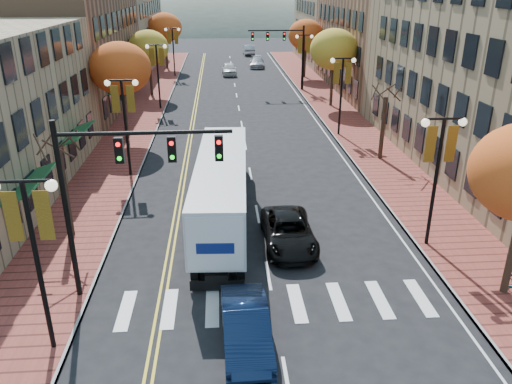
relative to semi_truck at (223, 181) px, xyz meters
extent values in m
plane|color=black|center=(1.78, -9.60, -2.08)|extent=(200.00, 200.00, 0.00)
cube|color=brown|center=(-7.22, 22.90, -2.00)|extent=(4.00, 85.00, 0.15)
cube|color=brown|center=(10.78, 22.90, -2.00)|extent=(4.00, 85.00, 0.15)
cube|color=brown|center=(-15.22, 26.40, 3.42)|extent=(12.00, 24.00, 11.00)
cube|color=#9E8966|center=(-15.22, 51.40, 2.67)|extent=(12.00, 26.00, 9.50)
cube|color=brown|center=(20.28, 32.40, 2.92)|extent=(15.00, 24.00, 10.00)
cube|color=#9E8966|center=(20.28, 54.40, 3.42)|extent=(15.00, 20.00, 11.00)
cylinder|color=#382619|center=(-7.22, -1.60, 0.17)|extent=(0.28, 0.28, 4.20)
cylinder|color=#382619|center=(-7.22, 14.40, 0.52)|extent=(0.28, 0.28, 4.90)
ellipsoid|color=#ED5A1B|center=(-7.22, 14.40, 3.38)|extent=(4.48, 4.48, 3.81)
cylinder|color=#382619|center=(-7.22, 30.40, 0.35)|extent=(0.28, 0.28, 4.55)
ellipsoid|color=gold|center=(-7.22, 30.40, 2.99)|extent=(4.16, 4.16, 3.54)
cylinder|color=#382619|center=(-7.22, 48.40, 0.59)|extent=(0.28, 0.28, 5.04)
ellipsoid|color=#ED5A1B|center=(-7.22, 48.40, 3.54)|extent=(4.61, 4.61, 3.92)
cylinder|color=#382619|center=(10.78, 8.40, 0.17)|extent=(0.28, 0.28, 4.20)
cylinder|color=#382619|center=(10.78, 24.40, 0.52)|extent=(0.28, 0.28, 4.90)
ellipsoid|color=gold|center=(10.78, 24.40, 3.38)|extent=(4.48, 4.48, 3.81)
cylinder|color=#382619|center=(10.78, 40.40, 0.45)|extent=(0.28, 0.28, 4.76)
ellipsoid|color=#ED5A1B|center=(10.78, 40.40, 3.23)|extent=(4.35, 4.35, 3.70)
cylinder|color=black|center=(-5.72, -9.60, 0.92)|extent=(0.16, 0.16, 6.00)
cylinder|color=black|center=(-5.72, -9.60, 3.92)|extent=(1.60, 0.10, 0.10)
sphere|color=#FFF2CC|center=(-4.92, -9.60, 3.77)|extent=(0.36, 0.36, 0.36)
cube|color=gold|center=(-6.17, -9.60, 2.82)|extent=(0.45, 0.03, 1.60)
cube|color=gold|center=(-5.27, -9.60, 2.82)|extent=(0.45, 0.03, 1.60)
cylinder|color=black|center=(-5.72, 6.40, 0.92)|extent=(0.16, 0.16, 6.00)
cylinder|color=black|center=(-5.72, 6.40, 3.92)|extent=(1.60, 0.10, 0.10)
sphere|color=#FFF2CC|center=(-6.52, 6.40, 3.77)|extent=(0.36, 0.36, 0.36)
sphere|color=#FFF2CC|center=(-4.92, 6.40, 3.77)|extent=(0.36, 0.36, 0.36)
cube|color=gold|center=(-6.17, 6.40, 2.82)|extent=(0.45, 0.03, 1.60)
cube|color=gold|center=(-5.27, 6.40, 2.82)|extent=(0.45, 0.03, 1.60)
cylinder|color=black|center=(-5.72, 24.40, 0.92)|extent=(0.16, 0.16, 6.00)
cylinder|color=black|center=(-5.72, 24.40, 3.92)|extent=(1.60, 0.10, 0.10)
sphere|color=#FFF2CC|center=(-6.52, 24.40, 3.77)|extent=(0.36, 0.36, 0.36)
sphere|color=#FFF2CC|center=(-4.92, 24.40, 3.77)|extent=(0.36, 0.36, 0.36)
cube|color=gold|center=(-6.17, 24.40, 2.82)|extent=(0.45, 0.03, 1.60)
cube|color=gold|center=(-5.27, 24.40, 2.82)|extent=(0.45, 0.03, 1.60)
cylinder|color=black|center=(-5.72, 42.40, 0.92)|extent=(0.16, 0.16, 6.00)
cylinder|color=black|center=(-5.72, 42.40, 3.92)|extent=(1.60, 0.10, 0.10)
sphere|color=#FFF2CC|center=(-6.52, 42.40, 3.77)|extent=(0.36, 0.36, 0.36)
sphere|color=#FFF2CC|center=(-4.92, 42.40, 3.77)|extent=(0.36, 0.36, 0.36)
cube|color=gold|center=(-6.17, 42.40, 2.82)|extent=(0.45, 0.03, 1.60)
cube|color=gold|center=(-5.27, 42.40, 2.82)|extent=(0.45, 0.03, 1.60)
cylinder|color=black|center=(9.28, -3.60, 0.92)|extent=(0.16, 0.16, 6.00)
cylinder|color=black|center=(9.28, -3.60, 3.92)|extent=(1.60, 0.10, 0.10)
sphere|color=#FFF2CC|center=(8.48, -3.60, 3.77)|extent=(0.36, 0.36, 0.36)
sphere|color=#FFF2CC|center=(10.08, -3.60, 3.77)|extent=(0.36, 0.36, 0.36)
cube|color=gold|center=(8.83, -3.60, 2.82)|extent=(0.45, 0.03, 1.60)
cube|color=gold|center=(9.73, -3.60, 2.82)|extent=(0.45, 0.03, 1.60)
cylinder|color=black|center=(9.28, 14.40, 0.92)|extent=(0.16, 0.16, 6.00)
cylinder|color=black|center=(9.28, 14.40, 3.92)|extent=(1.60, 0.10, 0.10)
sphere|color=#FFF2CC|center=(8.48, 14.40, 3.77)|extent=(0.36, 0.36, 0.36)
sphere|color=#FFF2CC|center=(10.08, 14.40, 3.77)|extent=(0.36, 0.36, 0.36)
cube|color=gold|center=(8.83, 14.40, 2.82)|extent=(0.45, 0.03, 1.60)
cube|color=gold|center=(9.73, 14.40, 2.82)|extent=(0.45, 0.03, 1.60)
cylinder|color=black|center=(9.28, 32.40, 0.92)|extent=(0.16, 0.16, 6.00)
cylinder|color=black|center=(9.28, 32.40, 3.92)|extent=(1.60, 0.10, 0.10)
sphere|color=#FFF2CC|center=(8.48, 32.40, 3.77)|extent=(0.36, 0.36, 0.36)
sphere|color=#FFF2CC|center=(10.08, 32.40, 3.77)|extent=(0.36, 0.36, 0.36)
cube|color=gold|center=(8.83, 32.40, 2.82)|extent=(0.45, 0.03, 1.60)
cube|color=gold|center=(9.73, 32.40, 2.82)|extent=(0.45, 0.03, 1.60)
cylinder|color=black|center=(-5.62, -6.60, 1.42)|extent=(0.20, 0.20, 7.00)
cylinder|color=black|center=(-2.62, -6.60, 4.42)|extent=(6.00, 0.14, 0.14)
cube|color=black|center=(-3.52, -6.60, 3.82)|extent=(0.30, 0.25, 0.90)
sphere|color=#FF0C0C|center=(-3.52, -6.74, 4.07)|extent=(0.16, 0.16, 0.16)
cube|color=black|center=(-1.72, -6.60, 3.82)|extent=(0.30, 0.25, 0.90)
sphere|color=#FF0C0C|center=(-1.72, -6.74, 4.07)|extent=(0.16, 0.16, 0.16)
cube|color=black|center=(-0.10, -6.60, 3.82)|extent=(0.30, 0.25, 0.90)
sphere|color=#FF0C0C|center=(-0.10, -6.74, 4.07)|extent=(0.16, 0.16, 0.16)
cylinder|color=black|center=(9.18, 32.40, 1.42)|extent=(0.20, 0.20, 7.00)
cylinder|color=black|center=(6.18, 32.40, 4.42)|extent=(6.00, 0.14, 0.14)
cube|color=black|center=(7.08, 32.40, 3.82)|extent=(0.30, 0.25, 0.90)
sphere|color=#FF0C0C|center=(7.08, 32.26, 4.07)|extent=(0.16, 0.16, 0.16)
cube|color=black|center=(5.28, 32.40, 3.82)|extent=(0.30, 0.25, 0.90)
sphere|color=#FF0C0C|center=(5.28, 32.26, 4.07)|extent=(0.16, 0.16, 0.16)
cube|color=black|center=(3.66, 32.40, 3.82)|extent=(0.30, 0.25, 0.90)
sphere|color=#FF0C0C|center=(3.66, 32.26, 4.07)|extent=(0.16, 0.16, 0.16)
cube|color=black|center=(-0.06, -1.14, -1.32)|extent=(1.46, 11.59, 0.31)
cube|color=silver|center=(-0.06, -1.14, 0.23)|extent=(2.88, 11.66, 2.49)
cube|color=black|center=(0.30, 5.97, -0.61)|extent=(2.35, 2.77, 2.22)
cylinder|color=black|center=(-1.22, -5.71, -1.63)|extent=(0.35, 0.90, 0.89)
cylinder|color=black|center=(0.65, -5.80, -1.63)|extent=(0.35, 0.90, 0.89)
cylinder|color=black|center=(-1.17, -4.64, -1.63)|extent=(0.35, 0.90, 0.89)
cylinder|color=black|center=(0.70, -4.73, -1.63)|extent=(0.35, 0.90, 0.89)
cylinder|color=black|center=(-0.69, 4.95, -1.63)|extent=(0.35, 0.90, 0.89)
cylinder|color=black|center=(1.18, 4.85, -1.63)|extent=(0.35, 0.90, 0.89)
cylinder|color=black|center=(-0.59, 6.90, -1.63)|extent=(0.35, 0.90, 0.89)
cylinder|color=black|center=(1.27, 6.81, -1.63)|extent=(0.35, 0.90, 0.89)
imported|color=#0E1B38|center=(0.63, -9.84, -1.36)|extent=(1.65, 4.41, 1.44)
imported|color=black|center=(2.95, -3.04, -1.40)|extent=(2.29, 4.92, 1.36)
imported|color=silver|center=(1.28, 43.39, -1.30)|extent=(1.99, 4.61, 1.55)
imported|color=#9F9FA6|center=(5.42, 49.48, -1.37)|extent=(2.38, 5.00, 1.41)
imported|color=#AEADB5|center=(5.02, 63.19, -1.27)|extent=(1.93, 5.00, 1.62)
camera|label=1|loc=(-0.02, -23.24, 9.14)|focal=35.00mm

